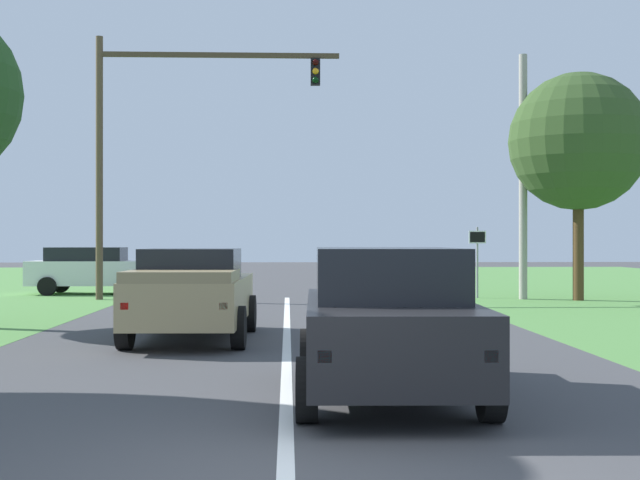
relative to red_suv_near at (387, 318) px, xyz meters
The scene contains 9 objects.
ground_plane 8.83m from the red_suv_near, 98.38° to the left, with size 120.00×120.00×0.00m, color #424244.
lane_centre_stripe 2.83m from the red_suv_near, 118.87° to the right, with size 0.16×42.77×0.01m, color white.
red_suv_near is the anchor object (origin of this frame).
pickup_truck_lead 6.98m from the red_suv_near, 116.88° to the left, with size 2.40×5.04×1.83m.
traffic_light 19.77m from the red_suv_near, 107.05° to the left, with size 8.23×0.40×8.89m.
keep_moving_sign 19.41m from the red_suv_near, 74.09° to the left, with size 0.60×0.09×2.47m.
oak_tree_right 19.74m from the red_suv_near, 64.11° to the left, with size 4.59×4.59×7.59m.
crossing_suv_far 23.09m from the red_suv_near, 111.82° to the left, with size 4.61×2.10×1.74m.
utility_pole_right 19.47m from the red_suv_near, 69.46° to the left, with size 0.28×0.28×8.33m, color #9E998E.
Camera 1 is at (0.02, -7.21, 1.99)m, focal length 48.28 mm.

